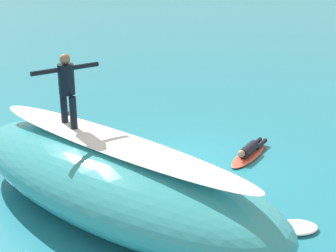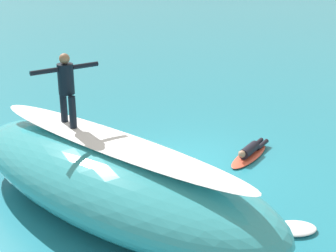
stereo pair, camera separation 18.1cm
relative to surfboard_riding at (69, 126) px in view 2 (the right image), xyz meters
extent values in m
plane|color=teal|center=(-1.84, -2.53, -1.73)|extent=(120.00, 120.00, 0.00)
ellipsoid|color=teal|center=(-1.32, 0.44, -0.88)|extent=(9.18, 5.71, 1.70)
ellipsoid|color=white|center=(-1.32, 0.44, 0.01)|extent=(7.31, 3.36, 0.08)
ellipsoid|color=yellow|center=(0.00, 0.00, 0.00)|extent=(2.07, 1.62, 0.06)
cylinder|color=black|center=(0.21, -0.14, 0.41)|extent=(0.16, 0.16, 0.75)
cylinder|color=black|center=(-0.21, 0.14, 0.41)|extent=(0.16, 0.16, 0.75)
cylinder|color=black|center=(0.00, 0.00, 1.12)|extent=(0.50, 0.50, 0.68)
sphere|color=#936B4C|center=(0.00, 0.00, 1.58)|extent=(0.23, 0.23, 0.23)
cylinder|color=black|center=(0.27, 0.40, 1.36)|extent=(0.43, 0.56, 0.11)
cylinder|color=black|center=(-0.27, -0.40, 1.36)|extent=(0.43, 0.56, 0.11)
ellipsoid|color=#E0563D|center=(-3.35, -3.69, -1.69)|extent=(0.86, 2.02, 0.08)
cylinder|color=black|center=(-3.35, -3.69, -1.51)|extent=(0.42, 0.84, 0.28)
sphere|color=tan|center=(-3.27, -3.21, -1.45)|extent=(0.20, 0.20, 0.20)
cylinder|color=black|center=(-3.40, -4.43, -1.58)|extent=(0.24, 0.68, 0.13)
cylinder|color=black|center=(-3.56, -4.40, -1.58)|extent=(0.24, 0.68, 0.13)
sphere|color=red|center=(1.99, -3.00, -1.47)|extent=(0.52, 0.52, 0.52)
cylinder|color=#262626|center=(1.99, -3.00, -1.03)|extent=(0.05, 0.05, 0.36)
ellipsoid|color=white|center=(-5.16, -0.36, -1.67)|extent=(1.14, 1.00, 0.12)
ellipsoid|color=white|center=(2.05, -3.61, -1.66)|extent=(0.99, 0.84, 0.15)
ellipsoid|color=white|center=(-2.78, -0.99, -1.69)|extent=(0.90, 0.86, 0.08)
camera|label=1|loc=(-6.11, 9.31, 4.16)|focal=54.87mm
camera|label=2|loc=(-6.28, 9.24, 4.16)|focal=54.87mm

